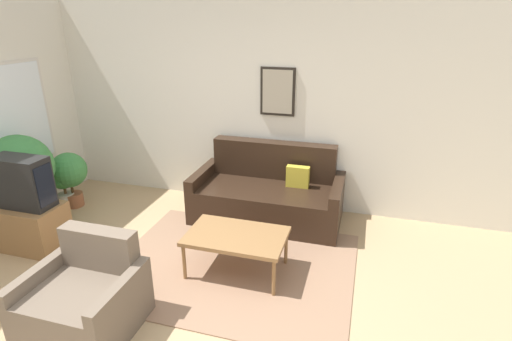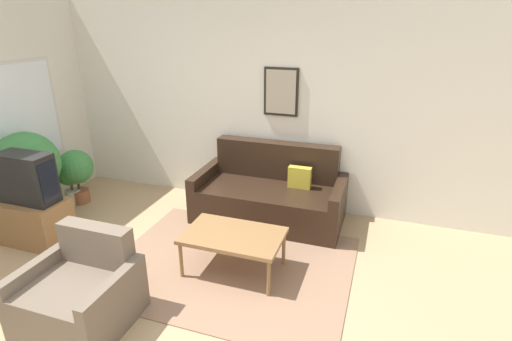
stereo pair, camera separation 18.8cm
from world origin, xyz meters
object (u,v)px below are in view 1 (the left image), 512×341
object	(u,v)px
coffee_table	(236,238)
armchair	(85,299)
potted_plant_tall	(20,170)
tv	(22,182)
couch	(268,195)

from	to	relation	value
coffee_table	armchair	world-z (taller)	armchair
potted_plant_tall	armchair	bearing A→B (deg)	-34.90
tv	potted_plant_tall	xyz separation A→B (m)	(-0.42, 0.38, -0.04)
armchair	potted_plant_tall	distance (m)	2.25
couch	armchair	world-z (taller)	couch
couch	armchair	distance (m)	2.48
couch	potted_plant_tall	distance (m)	2.98
tv	armchair	world-z (taller)	tv
coffee_table	armchair	distance (m)	1.43
armchair	tv	bearing A→B (deg)	132.51
couch	tv	bearing A→B (deg)	-149.07
coffee_table	potted_plant_tall	bearing A→B (deg)	175.95
couch	tv	distance (m)	2.78
coffee_table	tv	xyz separation A→B (m)	(-2.34, -0.18, 0.39)
potted_plant_tall	coffee_table	bearing A→B (deg)	-4.05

